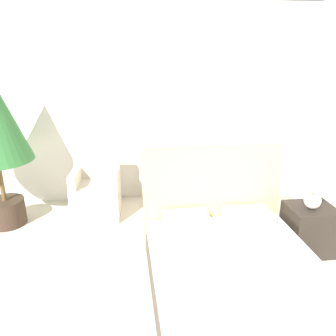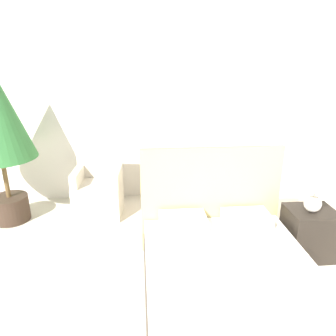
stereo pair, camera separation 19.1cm
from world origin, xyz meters
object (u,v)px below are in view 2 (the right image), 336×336
(armchair_near_window_left, at_px, (99,194))
(table_lamp, at_px, (316,183))
(bed, at_px, (230,280))
(armchair_near_window_right, at_px, (169,192))
(nightstand, at_px, (309,233))

(armchair_near_window_left, relative_size, table_lamp, 1.78)
(table_lamp, bearing_deg, bed, -148.42)
(armchair_near_window_left, xyz_separation_m, armchair_near_window_right, (1.01, -0.00, 0.00))
(armchair_near_window_left, bearing_deg, bed, -50.01)
(armchair_near_window_right, relative_size, table_lamp, 1.78)
(nightstand, relative_size, table_lamp, 1.15)
(armchair_near_window_left, distance_m, armchair_near_window_right, 1.01)
(bed, relative_size, nightstand, 3.69)
(armchair_near_window_right, relative_size, nightstand, 1.54)
(nightstand, bearing_deg, table_lamp, -134.67)
(bed, relative_size, armchair_near_window_right, 2.39)
(bed, xyz_separation_m, armchair_near_window_left, (-1.40, 1.93, 0.05))
(bed, distance_m, nightstand, 1.29)
(armchair_near_window_right, distance_m, table_lamp, 2.03)
(armchair_near_window_right, bearing_deg, armchair_near_window_left, 173.22)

